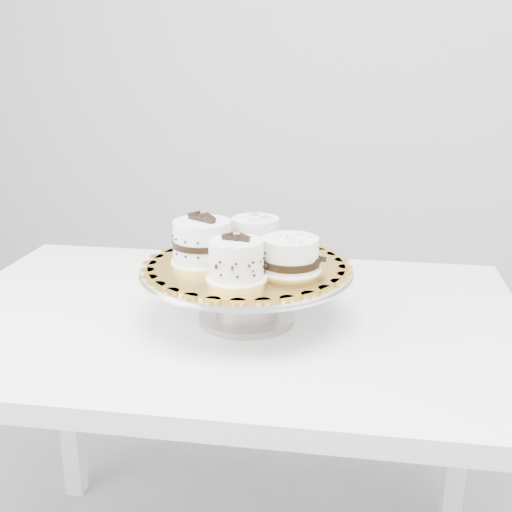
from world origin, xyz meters
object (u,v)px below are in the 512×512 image
(cake_swirl, at_px, (236,261))
(cake_banded, at_px, (202,243))
(table, at_px, (228,350))
(cake_stand, at_px, (247,284))
(cake_ribbon, at_px, (291,255))
(cake_board, at_px, (247,266))
(cake_dots, at_px, (255,235))

(cake_swirl, distance_m, cake_banded, 0.12)
(table, bearing_deg, cake_banded, -146.09)
(table, distance_m, cake_banded, 0.24)
(cake_stand, xyz_separation_m, cake_ribbon, (0.09, -0.01, 0.07))
(cake_ribbon, bearing_deg, table, -170.30)
(cake_swirl, height_order, cake_banded, cake_banded)
(cake_banded, bearing_deg, cake_ribbon, 24.61)
(cake_board, distance_m, cake_ribbon, 0.09)
(table, relative_size, cake_ribbon, 9.16)
(table, distance_m, cake_stand, 0.17)
(cake_swirl, height_order, cake_dots, cake_swirl)
(cake_stand, xyz_separation_m, cake_dots, (-0.01, 0.08, 0.08))
(cake_banded, bearing_deg, cake_swirl, -14.81)
(cake_swirl, bearing_deg, cake_banded, 143.80)
(table, bearing_deg, cake_stand, -34.69)
(cake_board, xyz_separation_m, cake_swirl, (0.01, -0.08, 0.04))
(cake_swirl, bearing_deg, cake_ribbon, 46.52)
(table, distance_m, cake_swirl, 0.26)
(table, relative_size, cake_dots, 10.17)
(table, distance_m, cake_board, 0.20)
(table, height_order, cake_stand, cake_stand)
(cake_swirl, relative_size, cake_ribbon, 0.79)
(cake_swirl, relative_size, cake_dots, 0.87)
(cake_stand, bearing_deg, cake_dots, 94.95)
(cake_swirl, bearing_deg, table, 120.48)
(table, xyz_separation_m, cake_board, (0.05, -0.03, 0.19))
(cake_stand, distance_m, cake_board, 0.04)
(table, bearing_deg, cake_board, -34.69)
(cake_banded, distance_m, cake_ribbon, 0.17)
(cake_dots, bearing_deg, cake_board, -62.14)
(table, xyz_separation_m, cake_swirl, (0.06, -0.11, 0.23))
(table, relative_size, cake_stand, 3.13)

